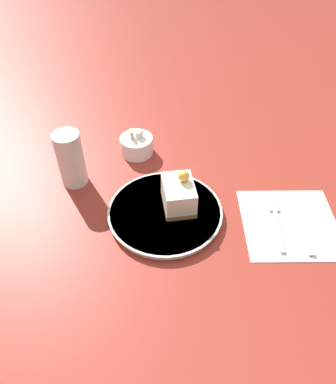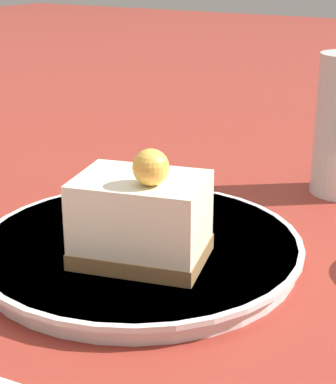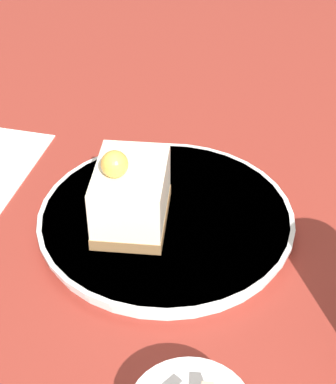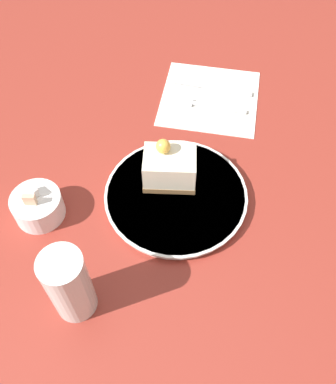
# 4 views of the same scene
# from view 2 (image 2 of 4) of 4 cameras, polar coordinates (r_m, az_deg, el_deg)

# --- Properties ---
(ground_plane) EXTENTS (4.00, 4.00, 0.00)m
(ground_plane) POSITION_cam_2_polar(r_m,az_deg,el_deg) (0.55, -3.27, -3.60)
(ground_plane) COLOR maroon
(plate) EXTENTS (0.25, 0.25, 0.02)m
(plate) POSITION_cam_2_polar(r_m,az_deg,el_deg) (0.50, -2.50, -4.94)
(plate) COLOR silver
(plate) RESTS_ON ground_plane
(cake_slice) EXTENTS (0.09, 0.11, 0.09)m
(cake_slice) POSITION_cam_2_polar(r_m,az_deg,el_deg) (0.45, -2.37, -2.29)
(cake_slice) COLOR olive
(cake_slice) RESTS_ON plate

